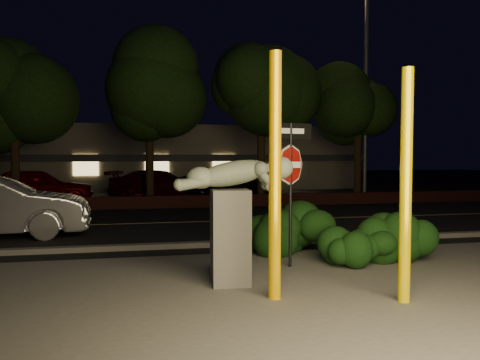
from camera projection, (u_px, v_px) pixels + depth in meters
The scene contains 23 objects.
ground at pixel (216, 211), 18.20m from camera, with size 90.00×90.00×0.00m, color black.
patio at pixel (322, 290), 7.44m from camera, with size 14.00×6.00×0.02m, color #4C4944.
road at pixel (230, 221), 15.27m from camera, with size 80.00×8.00×0.01m, color black.
lane_marking at pixel (230, 221), 15.27m from camera, with size 80.00×0.12×0.01m, color #AD9945.
curb at pixel (261, 242), 11.26m from camera, with size 80.00×0.25×0.12m, color #4C4944.
brick_wall at pixel (212, 201), 19.46m from camera, with size 40.00×0.35×0.50m, color #461C16.
parking_lot at pixel (197, 195), 25.05m from camera, with size 40.00×12.00×0.01m, color black.
building at pixel (184, 158), 32.75m from camera, with size 22.00×10.20×4.00m.
tree_far_a at pixel (13, 78), 19.24m from camera, with size 4.60×4.60×7.43m.
tree_far_b at pixel (149, 67), 20.51m from camera, with size 5.20×5.20×8.41m.
tree_far_c at pixel (261, 78), 21.15m from camera, with size 4.80×4.80×7.84m.
tree_far_d at pixel (359, 88), 22.66m from camera, with size 4.40×4.40×7.42m.
yellow_pole_left at pixel (275, 177), 6.86m from camera, with size 0.18×0.18×3.66m, color #FFB900.
yellow_pole_right at pixel (406, 187), 6.71m from camera, with size 0.17×0.17×3.40m, color #FFDB00.
signpost at pixel (291, 165), 8.85m from camera, with size 0.91×0.26×2.76m.
sculpture at pixel (232, 206), 7.70m from camera, with size 1.99×0.65×2.13m.
hedge_center at pixel (296, 228), 10.21m from camera, with size 2.20×1.03×1.14m, color black.
hedge_right at pixel (359, 242), 9.00m from camera, with size 1.48×0.79×0.97m, color black.
hedge_far_right at pixel (399, 237), 9.44m from camera, with size 1.46×0.91×1.01m, color black.
streetlight at pixel (361, 75), 22.47m from camera, with size 1.44×0.80×10.15m.
parked_car_red at pixel (37, 187), 20.30m from camera, with size 1.89×4.70×1.60m, color maroon.
parked_car_darkred at pixel (160, 185), 22.55m from camera, with size 2.01×4.95×1.44m, color #3C080A.
parked_car_dark at pixel (228, 184), 23.42m from camera, with size 2.44×5.29×1.47m, color black.
Camera 1 is at (-2.76, -7.93, 2.15)m, focal length 35.00 mm.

